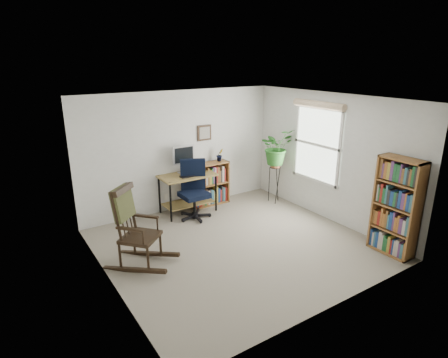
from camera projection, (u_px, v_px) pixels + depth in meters
floor at (237, 245)px, 6.27m from camera, size 4.20×4.00×0.00m
ceiling at (239, 99)px, 5.53m from camera, size 4.20×4.00×0.00m
wall_back at (180, 151)px, 7.49m from camera, size 4.20×0.00×2.40m
wall_front at (338, 220)px, 4.31m from camera, size 4.20×0.00×2.40m
wall_left at (105, 204)px, 4.81m from camera, size 0.00×4.00×2.40m
wall_right at (329, 158)px, 7.00m from camera, size 0.00×4.00×2.40m
window at (317, 145)px, 7.15m from camera, size 0.12×1.20×1.50m
desk at (188, 193)px, 7.50m from camera, size 1.09×0.60×0.79m
monitor at (184, 160)px, 7.40m from camera, size 0.46×0.16×0.56m
keyboard at (190, 176)px, 7.28m from camera, size 0.40×0.15×0.02m
office_chair at (194, 190)px, 7.15m from camera, size 0.83×0.83×1.15m
rocking_chair at (140, 227)px, 5.50m from camera, size 1.19×1.23×1.25m
low_bookshelf at (209, 184)px, 7.87m from camera, size 0.86×0.29×0.91m
tall_bookshelf at (396, 207)px, 5.80m from camera, size 0.29×0.68×1.57m
plant_stand at (275, 182)px, 8.00m from camera, size 0.29×0.29×0.92m
spider_plant at (277, 130)px, 7.65m from camera, size 1.69×1.88×1.46m
potted_plant_small at (220, 159)px, 7.86m from camera, size 0.13×0.24×0.11m
framed_picture at (205, 133)px, 7.66m from camera, size 0.32×0.04×0.32m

